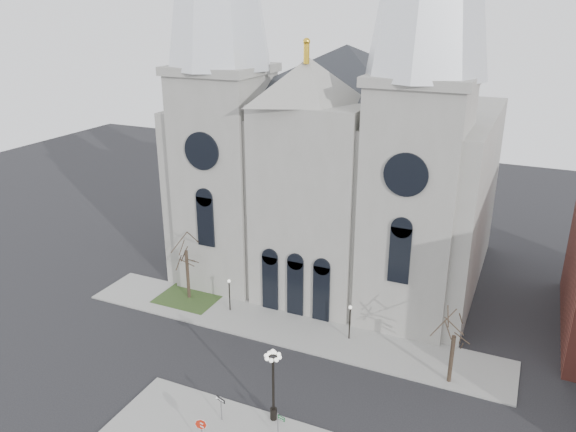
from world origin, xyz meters
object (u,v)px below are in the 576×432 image
at_px(stop_sign, 201,427).
at_px(globe_lamp, 273,376).
at_px(one_way_sign, 221,404).
at_px(street_name_sign, 279,424).

bearing_deg(stop_sign, globe_lamp, 62.06).
bearing_deg(one_way_sign, street_name_sign, 17.57).
height_order(stop_sign, street_name_sign, stop_sign).
distance_m(stop_sign, one_way_sign, 2.82).
height_order(stop_sign, one_way_sign, stop_sign).
relative_size(stop_sign, street_name_sign, 1.14).
xyz_separation_m(stop_sign, one_way_sign, (-0.19, 2.80, -0.29)).
bearing_deg(street_name_sign, globe_lamp, 139.22).
height_order(globe_lamp, one_way_sign, globe_lamp).
distance_m(stop_sign, globe_lamp, 5.72).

